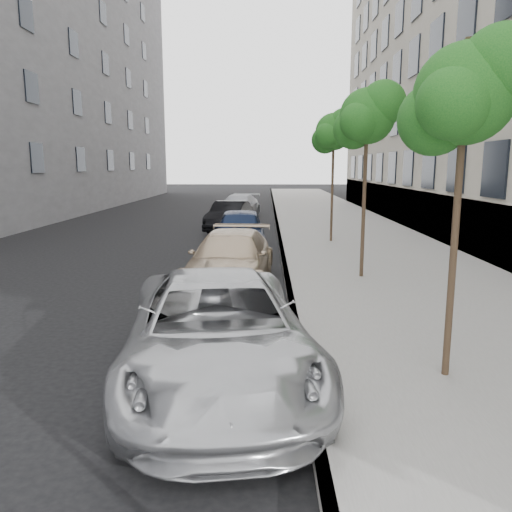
{
  "coord_description": "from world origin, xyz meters",
  "views": [
    {
      "loc": [
        0.6,
        -5.36,
        3.12
      ],
      "look_at": [
        0.42,
        3.54,
        1.5
      ],
      "focal_mm": 35.0,
      "sensor_mm": 36.0,
      "label": 1
    }
  ],
  "objects_px": {
    "suv": "(231,260)",
    "sedan_black": "(229,216)",
    "tree_mid": "(368,116)",
    "minivan": "(217,331)",
    "tree_near": "(467,94)",
    "tree_far": "(334,132)",
    "sedan_rear": "(239,206)",
    "sedan_blue": "(240,230)"
  },
  "relations": [
    {
      "from": "tree_far",
      "to": "sedan_blue",
      "type": "relative_size",
      "value": 1.11
    },
    {
      "from": "tree_mid",
      "to": "sedan_black",
      "type": "xyz_separation_m",
      "value": [
        -4.42,
        10.73,
        -3.67
      ]
    },
    {
      "from": "tree_far",
      "to": "sedan_rear",
      "type": "distance_m",
      "value": 11.46
    },
    {
      "from": "minivan",
      "to": "suv",
      "type": "distance_m",
      "value": 5.83
    },
    {
      "from": "tree_far",
      "to": "sedan_rear",
      "type": "height_order",
      "value": "tree_far"
    },
    {
      "from": "tree_mid",
      "to": "minivan",
      "type": "relative_size",
      "value": 0.92
    },
    {
      "from": "tree_near",
      "to": "tree_far",
      "type": "xyz_separation_m",
      "value": [
        0.0,
        13.0,
        0.37
      ]
    },
    {
      "from": "tree_near",
      "to": "suv",
      "type": "bearing_deg",
      "value": 121.41
    },
    {
      "from": "tree_near",
      "to": "sedan_black",
      "type": "distance_m",
      "value": 18.1
    },
    {
      "from": "tree_mid",
      "to": "sedan_black",
      "type": "bearing_deg",
      "value": 112.36
    },
    {
      "from": "tree_mid",
      "to": "sedan_black",
      "type": "distance_m",
      "value": 12.17
    },
    {
      "from": "sedan_rear",
      "to": "tree_near",
      "type": "bearing_deg",
      "value": -69.61
    },
    {
      "from": "sedan_blue",
      "to": "sedan_rear",
      "type": "bearing_deg",
      "value": 91.48
    },
    {
      "from": "tree_near",
      "to": "sedan_rear",
      "type": "height_order",
      "value": "tree_near"
    },
    {
      "from": "sedan_blue",
      "to": "sedan_black",
      "type": "bearing_deg",
      "value": 95.96
    },
    {
      "from": "tree_far",
      "to": "sedan_blue",
      "type": "bearing_deg",
      "value": -153.14
    },
    {
      "from": "suv",
      "to": "sedan_black",
      "type": "relative_size",
      "value": 1.15
    },
    {
      "from": "tree_near",
      "to": "sedan_black",
      "type": "height_order",
      "value": "tree_near"
    },
    {
      "from": "suv",
      "to": "sedan_black",
      "type": "xyz_separation_m",
      "value": [
        -0.87,
        11.42,
        -0.01
      ]
    },
    {
      "from": "tree_mid",
      "to": "sedan_black",
      "type": "relative_size",
      "value": 1.19
    },
    {
      "from": "tree_mid",
      "to": "sedan_rear",
      "type": "xyz_separation_m",
      "value": [
        -4.28,
        16.47,
        -3.66
      ]
    },
    {
      "from": "tree_mid",
      "to": "minivan",
      "type": "xyz_separation_m",
      "value": [
        -3.33,
        -6.52,
        -3.6
      ]
    },
    {
      "from": "tree_mid",
      "to": "suv",
      "type": "relative_size",
      "value": 1.04
    },
    {
      "from": "tree_mid",
      "to": "sedan_rear",
      "type": "relative_size",
      "value": 1.05
    },
    {
      "from": "tree_mid",
      "to": "suv",
      "type": "xyz_separation_m",
      "value": [
        -3.55,
        -0.69,
        -3.66
      ]
    },
    {
      "from": "tree_near",
      "to": "tree_mid",
      "type": "relative_size",
      "value": 0.93
    },
    {
      "from": "tree_near",
      "to": "tree_mid",
      "type": "distance_m",
      "value": 6.51
    },
    {
      "from": "tree_near",
      "to": "minivan",
      "type": "relative_size",
      "value": 0.86
    },
    {
      "from": "minivan",
      "to": "sedan_black",
      "type": "height_order",
      "value": "minivan"
    },
    {
      "from": "tree_near",
      "to": "tree_far",
      "type": "distance_m",
      "value": 13.01
    },
    {
      "from": "tree_mid",
      "to": "sedan_rear",
      "type": "distance_m",
      "value": 17.41
    },
    {
      "from": "suv",
      "to": "sedan_black",
      "type": "bearing_deg",
      "value": 98.84
    },
    {
      "from": "tree_near",
      "to": "sedan_rear",
      "type": "relative_size",
      "value": 0.97
    },
    {
      "from": "minivan",
      "to": "tree_near",
      "type": "bearing_deg",
      "value": -8.11
    },
    {
      "from": "tree_mid",
      "to": "sedan_blue",
      "type": "bearing_deg",
      "value": 127.37
    },
    {
      "from": "tree_near",
      "to": "sedan_rear",
      "type": "xyz_separation_m",
      "value": [
        -4.28,
        22.97,
        -3.33
      ]
    },
    {
      "from": "tree_near",
      "to": "tree_mid",
      "type": "xyz_separation_m",
      "value": [
        0.0,
        6.5,
        0.33
      ]
    },
    {
      "from": "sedan_blue",
      "to": "sedan_black",
      "type": "relative_size",
      "value": 1.08
    },
    {
      "from": "sedan_blue",
      "to": "sedan_black",
      "type": "height_order",
      "value": "sedan_blue"
    },
    {
      "from": "tree_near",
      "to": "suv",
      "type": "relative_size",
      "value": 0.96
    },
    {
      "from": "tree_near",
      "to": "minivan",
      "type": "bearing_deg",
      "value": -179.71
    },
    {
      "from": "sedan_black",
      "to": "sedan_rear",
      "type": "distance_m",
      "value": 5.74
    }
  ]
}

